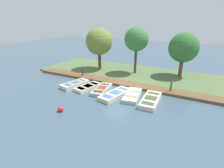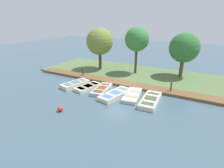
{
  "view_description": "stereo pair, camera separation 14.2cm",
  "coord_description": "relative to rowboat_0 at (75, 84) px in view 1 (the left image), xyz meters",
  "views": [
    {
      "loc": [
        14.23,
        6.71,
        6.44
      ],
      "look_at": [
        0.63,
        -0.4,
        0.65
      ],
      "focal_mm": 28.0,
      "sensor_mm": 36.0,
      "label": 1
    },
    {
      "loc": [
        14.16,
        6.84,
        6.44
      ],
      "look_at": [
        0.63,
        -0.4,
        0.65
      ],
      "focal_mm": 28.0,
      "sensor_mm": 36.0,
      "label": 2
    }
  ],
  "objects": [
    {
      "name": "park_tree_far_left",
      "position": [
        -6.19,
        -0.84,
        3.48
      ],
      "size": [
        3.36,
        3.36,
        5.4
      ],
      "color": "#4C3828",
      "rests_on": "ground_plane"
    },
    {
      "name": "rowboat_3",
      "position": [
        0.31,
        4.72,
        -0.02
      ],
      "size": [
        3.55,
        1.89,
        0.39
      ],
      "rotation": [
        0.0,
        0.0,
        -0.21
      ],
      "color": "beige",
      "rests_on": "ground_plane"
    },
    {
      "name": "dock_walkway",
      "position": [
        -2.64,
        4.25,
        -0.09
      ],
      "size": [
        1.42,
        22.07,
        0.24
      ],
      "color": "brown",
      "rests_on": "ground_plane"
    },
    {
      "name": "rowboat_4",
      "position": [
        -0.25,
        6.1,
        -0.05
      ],
      "size": [
        3.18,
        1.69,
        0.34
      ],
      "rotation": [
        0.0,
        0.0,
        0.16
      ],
      "color": "beige",
      "rests_on": "ground_plane"
    },
    {
      "name": "ground_plane",
      "position": [
        -1.36,
        4.25,
        -0.21
      ],
      "size": [
        80.0,
        80.0,
        0.0
      ],
      "primitive_type": "plane",
      "color": "#425B6B"
    },
    {
      "name": "park_tree_center",
      "position": [
        -7.84,
        8.98,
        3.19
      ],
      "size": [
        3.24,
        3.24,
        5.05
      ],
      "color": "brown",
      "rests_on": "ground_plane"
    },
    {
      "name": "rowboat_1",
      "position": [
        -0.02,
        1.55,
        -0.05
      ],
      "size": [
        2.9,
        1.7,
        0.34
      ],
      "rotation": [
        0.0,
        0.0,
        -0.22
      ],
      "color": "beige",
      "rests_on": "ground_plane"
    },
    {
      "name": "shore_bank",
      "position": [
        -6.36,
        4.25,
        -0.13
      ],
      "size": [
        8.0,
        24.0,
        0.16
      ],
      "color": "#567042",
      "rests_on": "ground_plane"
    },
    {
      "name": "mooring_post_near",
      "position": [
        -2.59,
        -0.98,
        0.37
      ],
      "size": [
        0.14,
        0.14,
        1.16
      ],
      "color": "#47382D",
      "rests_on": "ground_plane"
    },
    {
      "name": "park_tree_left",
      "position": [
        -6.63,
        3.93,
        3.96
      ],
      "size": [
        2.79,
        2.79,
        5.6
      ],
      "color": "#4C3828",
      "rests_on": "ground_plane"
    },
    {
      "name": "mooring_post_far",
      "position": [
        -2.59,
        8.89,
        0.37
      ],
      "size": [
        0.14,
        0.14,
        1.16
      ],
      "color": "#47382D",
      "rests_on": "ground_plane"
    },
    {
      "name": "rowboat_5",
      "position": [
        0.03,
        7.79,
        -0.02
      ],
      "size": [
        3.31,
        1.43,
        0.39
      ],
      "rotation": [
        0.0,
        0.0,
        0.06
      ],
      "color": "beige",
      "rests_on": "ground_plane"
    },
    {
      "name": "rowboat_2",
      "position": [
        -0.17,
        3.04,
        -0.04
      ],
      "size": [
        3.11,
        1.55,
        0.34
      ],
      "rotation": [
        0.0,
        0.0,
        0.15
      ],
      "color": "#B2BCC1",
      "rests_on": "ground_plane"
    },
    {
      "name": "rowboat_0",
      "position": [
        0.0,
        0.0,
        0.0
      ],
      "size": [
        3.1,
        1.86,
        0.43
      ],
      "rotation": [
        0.0,
        0.0,
        -0.24
      ],
      "color": "beige",
      "rests_on": "ground_plane"
    },
    {
      "name": "buoy",
      "position": [
        4.58,
        2.36,
        -0.01
      ],
      "size": [
        0.41,
        0.41,
        0.41
      ],
      "color": "red",
      "rests_on": "ground_plane"
    }
  ]
}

